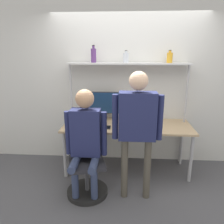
{
  "coord_description": "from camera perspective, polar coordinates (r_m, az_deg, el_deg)",
  "views": [
    {
      "loc": [
        -0.02,
        -2.91,
        1.91
      ],
      "look_at": [
        -0.21,
        -0.12,
        1.12
      ],
      "focal_mm": 35.0,
      "sensor_mm": 36.0,
      "label": 1
    }
  ],
  "objects": [
    {
      "name": "office_chair",
      "position": [
        3.13,
        -6.65,
        -15.52
      ],
      "size": [
        0.57,
        0.57,
        0.94
      ],
      "color": "black",
      "rests_on": "ground_plane"
    },
    {
      "name": "bottle_clear",
      "position": [
        3.51,
        3.67,
        14.03
      ],
      "size": [
        0.08,
        0.08,
        0.19
      ],
      "color": "silver",
      "rests_on": "shelf_unit"
    },
    {
      "name": "cell_phone",
      "position": [
        3.35,
        -0.97,
        -4.02
      ],
      "size": [
        0.07,
        0.15,
        0.01
      ],
      "color": "black",
      "rests_on": "desk"
    },
    {
      "name": "bottle_purple",
      "position": [
        3.55,
        -4.84,
        14.58
      ],
      "size": [
        0.08,
        0.08,
        0.27
      ],
      "color": "#593372",
      "rests_on": "shelf_unit"
    },
    {
      "name": "monitor",
      "position": [
        3.64,
        -2.57,
        2.09
      ],
      "size": [
        0.58,
        0.16,
        0.49
      ],
      "color": "#333338",
      "rests_on": "desk"
    },
    {
      "name": "wall_back",
      "position": [
        3.74,
        4.17,
        7.05
      ],
      "size": [
        8.0,
        0.06,
        2.7
      ],
      "color": "silver",
      "rests_on": "ground_plane"
    },
    {
      "name": "shelf_unit",
      "position": [
        3.54,
        4.23,
        9.17
      ],
      "size": [
        1.92,
        0.29,
        1.73
      ],
      "color": "silver",
      "rests_on": "ground_plane"
    },
    {
      "name": "ground_plane",
      "position": [
        3.48,
        3.73,
        -17.66
      ],
      "size": [
        12.0,
        12.0,
        0.0
      ],
      "primitive_type": "plane",
      "color": "#4C4C51"
    },
    {
      "name": "laptop",
      "position": [
        3.4,
        -5.54,
        -2.82
      ],
      "size": [
        0.33,
        0.21,
        0.21
      ],
      "color": "silver",
      "rests_on": "desk"
    },
    {
      "name": "bottle_amber",
      "position": [
        3.57,
        14.83,
        13.62
      ],
      "size": [
        0.09,
        0.09,
        0.19
      ],
      "color": "gold",
      "rests_on": "shelf_unit"
    },
    {
      "name": "desk",
      "position": [
        3.51,
        3.97,
        -4.43
      ],
      "size": [
        2.02,
        0.74,
        0.77
      ],
      "color": "tan",
      "rests_on": "ground_plane"
    },
    {
      "name": "person_seated",
      "position": [
        2.83,
        -6.95,
        -6.02
      ],
      "size": [
        0.55,
        0.48,
        1.46
      ],
      "color": "#2D3856",
      "rests_on": "ground_plane"
    },
    {
      "name": "person_standing",
      "position": [
        2.7,
        6.63,
        -2.21
      ],
      "size": [
        0.62,
        0.23,
        1.68
      ],
      "color": "#4C473D",
      "rests_on": "ground_plane"
    }
  ]
}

